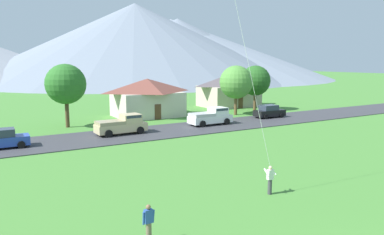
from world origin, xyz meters
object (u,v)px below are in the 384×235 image
(tree_near_left, at_px, (236,82))
(pickup_truck_sand_east_side, at_px, (122,124))
(parked_car_blue_west_end, at_px, (2,139))
(house_left_center, at_px, (147,97))
(tree_right_of_center, at_px, (255,81))
(tree_center, at_px, (66,84))
(watcher_person, at_px, (149,223))
(parked_car_black_mid_west, at_px, (269,112))
(pickup_truck_white_west_side, at_px, (211,116))
(house_leftmost, at_px, (229,90))

(tree_near_left, xyz_separation_m, pickup_truck_sand_east_side, (-18.68, -5.52, -3.54))
(parked_car_blue_west_end, relative_size, pickup_truck_sand_east_side, 0.80)
(house_left_center, relative_size, tree_right_of_center, 1.35)
(tree_near_left, distance_m, pickup_truck_sand_east_side, 19.80)
(tree_center, height_order, parked_car_blue_west_end, tree_center)
(tree_near_left, xyz_separation_m, tree_center, (-22.71, 1.67, 0.36))
(house_left_center, bearing_deg, tree_near_left, -23.64)
(watcher_person, bearing_deg, parked_car_black_mid_west, 40.30)
(tree_center, height_order, pickup_truck_sand_east_side, tree_center)
(parked_car_black_mid_west, relative_size, pickup_truck_white_west_side, 0.81)
(tree_near_left, xyz_separation_m, watcher_person, (-25.50, -28.07, -3.72))
(parked_car_black_mid_west, bearing_deg, parked_car_blue_west_end, -177.05)
(pickup_truck_white_west_side, height_order, watcher_person, pickup_truck_white_west_side)
(house_leftmost, distance_m, parked_car_blue_west_end, 37.85)
(parked_car_blue_west_end, xyz_separation_m, pickup_truck_white_west_side, (22.16, 0.92, 0.19))
(pickup_truck_white_west_side, bearing_deg, tree_right_of_center, 30.89)
(watcher_person, bearing_deg, pickup_truck_white_west_side, 51.76)
(tree_near_left, height_order, pickup_truck_white_west_side, tree_near_left)
(house_leftmost, relative_size, tree_right_of_center, 1.41)
(tree_center, bearing_deg, pickup_truck_sand_east_side, -60.70)
(parked_car_black_mid_west, bearing_deg, pickup_truck_white_west_side, -175.76)
(house_leftmost, distance_m, parked_car_black_mid_west, 13.69)
(parked_car_blue_west_end, height_order, pickup_truck_sand_east_side, pickup_truck_sand_east_side)
(tree_near_left, bearing_deg, pickup_truck_white_west_side, -144.68)
(tree_center, height_order, watcher_person, tree_center)
(house_leftmost, height_order, pickup_truck_sand_east_side, house_leftmost)
(parked_car_blue_west_end, bearing_deg, tree_center, 48.46)
(tree_center, bearing_deg, parked_car_blue_west_end, -131.54)
(parked_car_black_mid_west, bearing_deg, house_left_center, 144.21)
(parked_car_blue_west_end, bearing_deg, pickup_truck_white_west_side, 2.39)
(pickup_truck_white_west_side, bearing_deg, house_leftmost, 47.98)
(house_leftmost, distance_m, house_left_center, 16.67)
(tree_right_of_center, distance_m, parked_car_blue_west_end, 36.57)
(house_leftmost, relative_size, parked_car_black_mid_west, 2.28)
(watcher_person, bearing_deg, house_leftmost, 50.27)
(tree_near_left, bearing_deg, tree_center, 175.80)
(tree_center, distance_m, tree_right_of_center, 28.22)
(parked_car_blue_west_end, distance_m, watcher_person, 22.15)
(tree_right_of_center, bearing_deg, house_left_center, 171.49)
(parked_car_black_mid_west, bearing_deg, watcher_person, -139.70)
(tree_near_left, distance_m, parked_car_black_mid_west, 6.34)
(tree_right_of_center, bearing_deg, pickup_truck_sand_east_side, -161.78)
(house_left_center, distance_m, parked_car_blue_west_end, 21.73)
(tree_near_left, distance_m, watcher_person, 38.10)
(house_left_center, distance_m, pickup_truck_white_west_side, 11.14)
(parked_car_blue_west_end, distance_m, pickup_truck_sand_east_side, 11.16)
(tree_near_left, bearing_deg, parked_car_black_mid_west, -66.31)
(tree_near_left, bearing_deg, parked_car_blue_west_end, -167.99)
(house_left_center, bearing_deg, pickup_truck_sand_east_side, -125.02)
(pickup_truck_sand_east_side, distance_m, watcher_person, 23.56)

